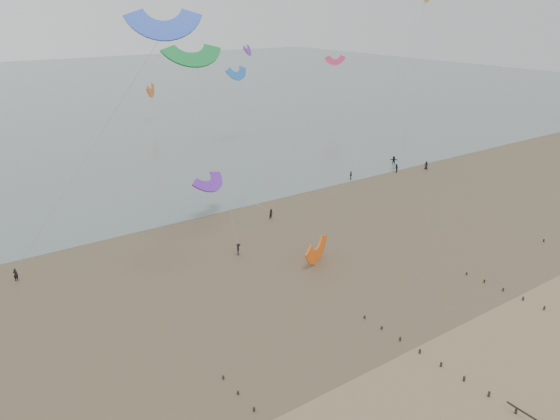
{
  "coord_description": "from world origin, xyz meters",
  "views": [
    {
      "loc": [
        -33.97,
        -25.15,
        32.64
      ],
      "look_at": [
        3.87,
        28.0,
        8.0
      ],
      "focal_mm": 35.0,
      "sensor_mm": 36.0,
      "label": 1
    }
  ],
  "objects": [
    {
      "name": "kitesurfers",
      "position": [
        31.29,
        47.21,
        0.88
      ],
      "size": [
        96.88,
        21.04,
        1.86
      ],
      "color": "black",
      "rests_on": "ground"
    },
    {
      "name": "ground",
      "position": [
        0.0,
        0.0,
        0.0
      ],
      "size": [
        500.0,
        500.0,
        0.0
      ],
      "primitive_type": "plane",
      "color": "brown",
      "rests_on": "ground"
    },
    {
      "name": "kitesurfer_lead",
      "position": [
        -25.58,
        43.94,
        0.86
      ],
      "size": [
        0.75,
        0.7,
        1.71
      ],
      "primitive_type": "imported",
      "rotation": [
        0.0,
        0.0,
        2.52
      ],
      "color": "black",
      "rests_on": "ground"
    },
    {
      "name": "grounded_kite",
      "position": [
        8.75,
        26.17,
        0.0
      ],
      "size": [
        7.46,
        6.93,
        3.28
      ],
      "primitive_type": null,
      "rotation": [
        1.54,
        0.0,
        0.5
      ],
      "color": "#FB5A0F",
      "rests_on": "ground"
    },
    {
      "name": "sea_and_shore",
      "position": [
        -4.08,
        34.4,
        0.01
      ],
      "size": [
        500.0,
        665.0,
        0.03
      ],
      "color": "#475654",
      "rests_on": "ground"
    }
  ]
}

